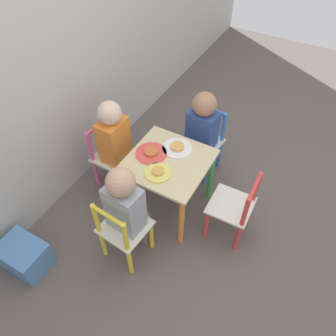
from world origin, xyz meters
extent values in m
plane|color=#5B514C|center=(0.00, 0.00, 0.00)|extent=(6.00, 6.00, 0.00)
cube|color=beige|center=(0.00, 0.00, 0.45)|extent=(0.50, 0.50, 0.02)
cylinder|color=orange|center=(-0.22, -0.22, 0.22)|extent=(0.04, 0.04, 0.44)
cylinder|color=green|center=(0.22, -0.22, 0.22)|extent=(0.04, 0.04, 0.44)
cylinder|color=#8E51BC|center=(-0.22, 0.22, 0.22)|extent=(0.04, 0.04, 0.44)
cylinder|color=teal|center=(0.22, 0.22, 0.22)|extent=(0.04, 0.04, 0.44)
cube|color=silver|center=(0.44, -0.04, 0.27)|extent=(0.28, 0.28, 0.02)
cylinder|color=#387AD1|center=(0.34, 0.07, 0.13)|extent=(0.03, 0.03, 0.26)
cylinder|color=#387AD1|center=(0.32, -0.14, 0.13)|extent=(0.03, 0.03, 0.26)
cylinder|color=#387AD1|center=(0.56, 0.05, 0.13)|extent=(0.03, 0.03, 0.26)
cylinder|color=#387AD1|center=(0.54, -0.16, 0.13)|extent=(0.03, 0.03, 0.26)
cylinder|color=#387AD1|center=(0.56, 0.05, 0.39)|extent=(0.03, 0.03, 0.25)
cylinder|color=#387AD1|center=(0.54, -0.16, 0.39)|extent=(0.03, 0.03, 0.25)
cylinder|color=#387AD1|center=(0.55, -0.05, 0.51)|extent=(0.04, 0.21, 0.02)
cube|color=silver|center=(0.01, 0.44, 0.27)|extent=(0.26, 0.26, 0.02)
cylinder|color=#E5599E|center=(-0.10, 0.34, 0.13)|extent=(0.03, 0.03, 0.26)
cylinder|color=#E5599E|center=(0.11, 0.33, 0.13)|extent=(0.03, 0.03, 0.26)
cylinder|color=#E5599E|center=(-0.10, 0.55, 0.13)|extent=(0.03, 0.03, 0.26)
cylinder|color=#E5599E|center=(0.12, 0.55, 0.13)|extent=(0.03, 0.03, 0.26)
cylinder|color=#E5599E|center=(-0.10, 0.55, 0.39)|extent=(0.03, 0.03, 0.25)
cylinder|color=#E5599E|center=(0.12, 0.55, 0.39)|extent=(0.03, 0.03, 0.25)
cylinder|color=#E5599E|center=(0.01, 0.55, 0.51)|extent=(0.21, 0.03, 0.02)
cube|color=silver|center=(-0.44, 0.04, 0.27)|extent=(0.28, 0.28, 0.02)
cylinder|color=yellow|center=(-0.34, -0.07, 0.13)|extent=(0.03, 0.03, 0.26)
cylinder|color=yellow|center=(-0.32, 0.14, 0.13)|extent=(0.03, 0.03, 0.26)
cylinder|color=yellow|center=(-0.56, -0.05, 0.13)|extent=(0.03, 0.03, 0.26)
cylinder|color=yellow|center=(-0.54, 0.16, 0.13)|extent=(0.03, 0.03, 0.26)
cylinder|color=yellow|center=(-0.56, -0.05, 0.39)|extent=(0.03, 0.03, 0.25)
cylinder|color=yellow|center=(-0.54, 0.16, 0.39)|extent=(0.03, 0.03, 0.25)
cylinder|color=yellow|center=(-0.55, 0.05, 0.51)|extent=(0.04, 0.21, 0.02)
cube|color=silver|center=(0.01, -0.44, 0.27)|extent=(0.27, 0.27, 0.02)
cylinder|color=#DB3D38|center=(0.11, -0.33, 0.13)|extent=(0.03, 0.03, 0.26)
cylinder|color=#DB3D38|center=(-0.10, -0.34, 0.13)|extent=(0.03, 0.03, 0.26)
cylinder|color=#DB3D38|center=(0.12, -0.55, 0.13)|extent=(0.03, 0.03, 0.26)
cylinder|color=#DB3D38|center=(-0.09, -0.55, 0.13)|extent=(0.03, 0.03, 0.26)
cylinder|color=#DB3D38|center=(0.12, -0.55, 0.39)|extent=(0.03, 0.03, 0.25)
cylinder|color=#DB3D38|center=(-0.09, -0.55, 0.39)|extent=(0.03, 0.03, 0.25)
cylinder|color=#DB3D38|center=(0.01, -0.55, 0.51)|extent=(0.21, 0.03, 0.02)
cylinder|color=#4C608E|center=(0.33, 0.02, 0.14)|extent=(0.07, 0.07, 0.28)
cylinder|color=#4C608E|center=(0.32, -0.08, 0.14)|extent=(0.07, 0.07, 0.28)
cube|color=#2D478E|center=(0.42, -0.04, 0.42)|extent=(0.16, 0.21, 0.28)
sphere|color=#A37556|center=(0.42, -0.04, 0.63)|extent=(0.16, 0.16, 0.16)
cylinder|color=#4C608E|center=(-0.04, 0.32, 0.14)|extent=(0.07, 0.07, 0.28)
cylinder|color=#4C608E|center=(0.06, 0.32, 0.14)|extent=(0.07, 0.07, 0.28)
cube|color=orange|center=(0.01, 0.42, 0.44)|extent=(0.20, 0.14, 0.32)
sphere|color=beige|center=(0.01, 0.42, 0.66)|extent=(0.15, 0.15, 0.15)
cylinder|color=#7A6B5B|center=(-0.33, -0.02, 0.14)|extent=(0.07, 0.07, 0.28)
cylinder|color=#7A6B5B|center=(-0.32, 0.08, 0.14)|extent=(0.07, 0.07, 0.28)
cube|color=#999EA8|center=(-0.42, 0.04, 0.43)|extent=(0.16, 0.21, 0.31)
sphere|color=tan|center=(-0.42, 0.04, 0.65)|extent=(0.16, 0.16, 0.16)
cylinder|color=white|center=(0.12, 0.00, 0.46)|extent=(0.20, 0.20, 0.01)
cylinder|color=gold|center=(0.12, 0.00, 0.47)|extent=(0.09, 0.09, 0.02)
cylinder|color=#E54C47|center=(0.00, 0.12, 0.46)|extent=(0.20, 0.20, 0.01)
cylinder|color=#CC6633|center=(0.00, 0.12, 0.47)|extent=(0.09, 0.09, 0.02)
cylinder|color=#EADB66|center=(-0.12, 0.00, 0.46)|extent=(0.16, 0.16, 0.01)
cylinder|color=gold|center=(-0.12, 0.00, 0.47)|extent=(0.07, 0.07, 0.02)
cube|color=#4C7FB7|center=(-0.83, 0.54, 0.09)|extent=(0.21, 0.28, 0.19)
camera|label=1|loc=(-1.24, -0.70, 1.91)|focal=35.00mm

